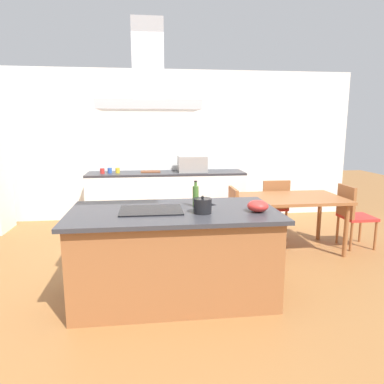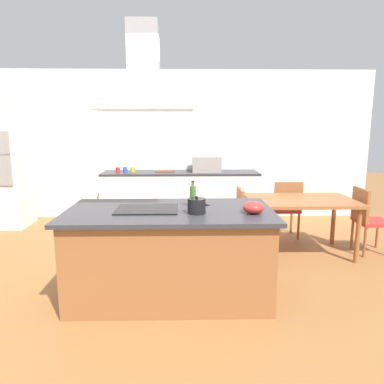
% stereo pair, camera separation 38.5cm
% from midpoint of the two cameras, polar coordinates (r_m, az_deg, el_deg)
% --- Properties ---
extents(ground, '(16.00, 16.00, 0.00)m').
position_cam_midpoint_polar(ground, '(5.17, -6.26, -8.78)').
color(ground, '#936033').
extents(wall_back, '(7.20, 0.10, 2.70)m').
position_cam_midpoint_polar(wall_back, '(6.64, -6.74, 7.43)').
color(wall_back, white).
rests_on(wall_back, ground).
extents(kitchen_island, '(2.02, 1.08, 0.90)m').
position_cam_midpoint_polar(kitchen_island, '(3.60, -6.01, -9.87)').
color(kitchen_island, '#995B33').
rests_on(kitchen_island, ground).
extents(cooktop, '(0.60, 0.44, 0.01)m').
position_cam_midpoint_polar(cooktop, '(3.47, -9.77, -2.93)').
color(cooktop, black).
rests_on(cooktop, kitchen_island).
extents(tea_kettle, '(0.22, 0.17, 0.17)m').
position_cam_midpoint_polar(tea_kettle, '(3.32, -1.59, -2.26)').
color(tea_kettle, black).
rests_on(tea_kettle, kitchen_island).
extents(olive_oil_bottle, '(0.06, 0.06, 0.27)m').
position_cam_midpoint_polar(olive_oil_bottle, '(3.58, -2.50, -0.64)').
color(olive_oil_bottle, '#47722D').
rests_on(olive_oil_bottle, kitchen_island).
extents(mixing_bowl, '(0.20, 0.20, 0.11)m').
position_cam_midpoint_polar(mixing_bowl, '(3.41, 7.38, -2.28)').
color(mixing_bowl, red).
rests_on(mixing_bowl, kitchen_island).
extents(back_counter, '(2.77, 0.62, 0.90)m').
position_cam_midpoint_polar(back_counter, '(6.38, -5.81, -0.83)').
color(back_counter, white).
rests_on(back_counter, ground).
extents(countertop_microwave, '(0.50, 0.38, 0.28)m').
position_cam_midpoint_polar(countertop_microwave, '(6.32, -1.71, 4.52)').
color(countertop_microwave, '#9E9993').
rests_on(countertop_microwave, back_counter).
extents(coffee_mug_red, '(0.08, 0.08, 0.09)m').
position_cam_midpoint_polar(coffee_mug_red, '(6.32, -15.93, 3.25)').
color(coffee_mug_red, red).
rests_on(coffee_mug_red, back_counter).
extents(coffee_mug_blue, '(0.08, 0.08, 0.09)m').
position_cam_midpoint_polar(coffee_mug_blue, '(6.36, -14.79, 3.35)').
color(coffee_mug_blue, '#2D56B2').
rests_on(coffee_mug_blue, back_counter).
extents(coffee_mug_yellow, '(0.08, 0.08, 0.09)m').
position_cam_midpoint_polar(coffee_mug_yellow, '(6.33, -13.59, 3.37)').
color(coffee_mug_yellow, gold).
rests_on(coffee_mug_yellow, back_counter).
extents(cutting_board, '(0.34, 0.24, 0.02)m').
position_cam_midpoint_polar(cutting_board, '(6.36, -8.40, 3.26)').
color(cutting_board, brown).
rests_on(cutting_board, back_counter).
extents(dining_table, '(1.40, 0.90, 0.75)m').
position_cam_midpoint_polar(dining_table, '(5.00, 13.49, -1.73)').
color(dining_table, '#995B33').
rests_on(dining_table, ground).
extents(chair_facing_back_wall, '(0.42, 0.42, 0.89)m').
position_cam_midpoint_polar(chair_facing_back_wall, '(5.65, 11.07, -1.88)').
color(chair_facing_back_wall, red).
rests_on(chair_facing_back_wall, ground).
extents(chair_at_right_end, '(0.42, 0.42, 0.89)m').
position_cam_midpoint_polar(chair_at_right_end, '(5.42, 22.53, -3.02)').
color(chair_at_right_end, red).
rests_on(chair_at_right_end, ground).
extents(chair_at_left_end, '(0.42, 0.42, 0.89)m').
position_cam_midpoint_polar(chair_at_left_end, '(4.80, 3.09, -3.92)').
color(chair_at_left_end, red).
rests_on(chair_at_left_end, ground).
extents(range_hood, '(0.90, 0.55, 0.78)m').
position_cam_midpoint_polar(range_hood, '(3.40, -10.42, 17.05)').
color(range_hood, '#ADADB2').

